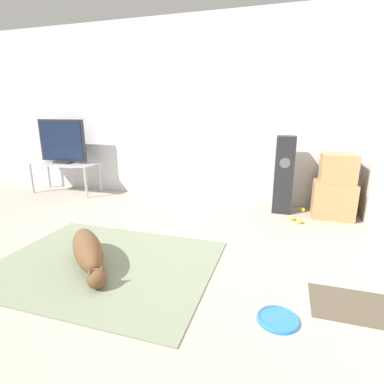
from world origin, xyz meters
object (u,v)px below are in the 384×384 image
tv (62,142)px  tennis_ball_by_boxes (292,218)px  floor_speaker (284,175)px  tv_stand (65,167)px  dog (88,251)px  tennis_ball_near_speaker (303,210)px  frisbee (278,319)px  cardboard_box_lower (333,199)px  tennis_ball_loose_on_carpet (299,221)px  cardboard_box_upper (338,168)px

tv → tennis_ball_by_boxes: size_ratio=12.46×
floor_speaker → tv_stand: floor_speaker is taller
floor_speaker → tv_stand: size_ratio=0.92×
dog → tennis_ball_near_speaker: dog is taller
frisbee → tv: size_ratio=0.32×
frisbee → cardboard_box_lower: bearing=75.5°
floor_speaker → tennis_ball_near_speaker: size_ratio=15.01×
dog → cardboard_box_lower: cardboard_box_lower is taller
tennis_ball_loose_on_carpet → floor_speaker: bearing=118.5°
tv_stand → tv: size_ratio=1.31×
floor_speaker → tv: bearing=-179.4°
frisbee → tennis_ball_loose_on_carpet: (0.19, 1.83, 0.02)m
cardboard_box_lower → tennis_ball_loose_on_carpet: cardboard_box_lower is taller
cardboard_box_upper → tv: tv is taller
tennis_ball_near_speaker → tv: bearing=-178.5°
tennis_ball_loose_on_carpet → tv: bearing=174.2°
frisbee → tennis_ball_near_speaker: size_ratio=4.01×
cardboard_box_lower → floor_speaker: (-0.61, -0.01, 0.27)m
dog → frisbee: size_ratio=3.16×
dog → frisbee: dog is taller
floor_speaker → tennis_ball_loose_on_carpet: (0.22, -0.40, -0.46)m
cardboard_box_upper → tennis_ball_loose_on_carpet: bearing=-135.1°
dog → tennis_ball_by_boxes: (1.68, 1.68, -0.11)m
dog → tennis_ball_by_boxes: 2.38m
tennis_ball_by_boxes → tennis_ball_loose_on_carpet: (0.08, -0.09, 0.00)m
floor_speaker → tennis_ball_by_boxes: size_ratio=15.01×
frisbee → tv: tv is taller
dog → tennis_ball_by_boxes: size_ratio=12.70×
floor_speaker → tennis_ball_loose_on_carpet: 0.65m
frisbee → tv: (-3.39, 2.19, 0.81)m
dog → tv_stand: (-1.81, 1.95, 0.29)m
cardboard_box_upper → tennis_ball_by_boxes: 0.82m
cardboard_box_upper → tv: (-3.99, -0.04, 0.20)m
tv → tennis_ball_loose_on_carpet: tv is taller
tennis_ball_loose_on_carpet → tv_stand: bearing=174.3°
cardboard_box_upper → tennis_ball_by_boxes: (-0.49, -0.31, -0.58)m
cardboard_box_upper → tv: size_ratio=0.48×
cardboard_box_upper → tennis_ball_loose_on_carpet: cardboard_box_upper is taller
dog → cardboard_box_lower: (2.16, 2.00, 0.08)m
frisbee → tv_stand: 4.06m
dog → tennis_ball_loose_on_carpet: size_ratio=12.70×
frisbee → cardboard_box_lower: 2.32m
tv → floor_speaker: bearing=0.6°
tv → tennis_ball_near_speaker: (3.64, 0.10, -0.79)m
dog → tennis_ball_near_speaker: size_ratio=12.70×
tennis_ball_by_boxes → tennis_ball_near_speaker: 0.39m
tv → tennis_ball_loose_on_carpet: bearing=-5.8°
tv → tennis_ball_near_speaker: bearing=1.5°
cardboard_box_upper → tv_stand: 3.99m
tennis_ball_by_boxes → cardboard_box_lower: bearing=33.7°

